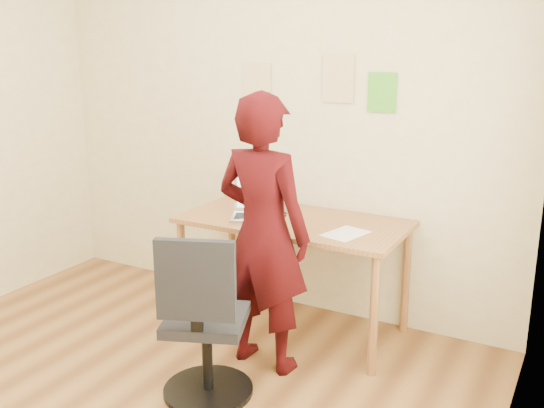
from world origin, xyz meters
The scene contains 10 objects.
room centered at (0.00, 0.00, 1.35)m, with size 3.58×3.58×2.78m.
desk centered at (0.37, 1.38, 0.65)m, with size 1.40×0.70×0.74m.
laptop centered at (0.14, 1.34, 0.79)m, with size 0.43×0.41×0.24m.
paper_sheet centered at (0.77, 1.26, 0.74)m, with size 0.19×0.27×0.00m, color white.
phone centered at (0.52, 1.17, 0.74)m, with size 0.11×0.12×0.01m.
wall_note_left centered at (-0.10, 1.74, 1.53)m, with size 0.21×0.00×0.30m, color #D9C482.
wall_note_mid centered at (0.49, 1.74, 1.59)m, with size 0.21×0.00×0.30m, color #D9C482.
wall_note_right centered at (0.78, 1.74, 1.51)m, with size 0.18×0.00×0.24m, color green.
office_chair centered at (0.34, 0.43, 0.39)m, with size 0.53×0.53×0.92m.
person centered at (0.42, 0.91, 0.78)m, with size 0.57×0.38×1.57m, color #320608.
Camera 1 is at (2.00, -1.86, 1.80)m, focal length 40.00 mm.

